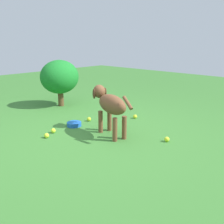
{
  "coord_description": "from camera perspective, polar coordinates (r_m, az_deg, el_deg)",
  "views": [
    {
      "loc": [
        -2.14,
        -2.39,
        1.28
      ],
      "look_at": [
        0.24,
        -0.14,
        0.34
      ],
      "focal_mm": 40.62,
      "sensor_mm": 36.0,
      "label": 1
    }
  ],
  "objects": [
    {
      "name": "dog",
      "position": [
        3.42,
        -0.5,
        1.76
      ],
      "size": [
        0.38,
        0.94,
        0.65
      ],
      "rotation": [
        0.0,
        0.0,
        1.31
      ],
      "color": "brown",
      "rests_on": "ground"
    },
    {
      "name": "tennis_ball_1",
      "position": [
        3.68,
        -13.08,
        -4.11
      ],
      "size": [
        0.07,
        0.07,
        0.07
      ],
      "primitive_type": "sphere",
      "color": "#CCE430",
      "rests_on": "ground"
    },
    {
      "name": "tennis_ball_0",
      "position": [
        4.11,
        -5.2,
        -1.61
      ],
      "size": [
        0.07,
        0.07,
        0.07
      ],
      "primitive_type": "sphere",
      "color": "#C4DD2C",
      "rests_on": "ground"
    },
    {
      "name": "water_bowl",
      "position": [
        3.91,
        -8.52,
        -2.71
      ],
      "size": [
        0.22,
        0.22,
        0.06
      ],
      "primitive_type": "cylinder",
      "color": "blue",
      "rests_on": "ground"
    },
    {
      "name": "tennis_ball_3",
      "position": [
        3.36,
        12.25,
        -6.03
      ],
      "size": [
        0.07,
        0.07,
        0.07
      ],
      "primitive_type": "sphere",
      "color": "#CCE52C",
      "rests_on": "ground"
    },
    {
      "name": "shrub_near",
      "position": [
        5.05,
        -11.7,
        7.71
      ],
      "size": [
        0.76,
        0.69,
        0.9
      ],
      "color": "brown",
      "rests_on": "ground"
    },
    {
      "name": "ground",
      "position": [
        3.45,
        -4.45,
        -5.72
      ],
      "size": [
        14.0,
        14.0,
        0.0
      ],
      "primitive_type": "plane",
      "color": "#38722D"
    },
    {
      "name": "tennis_ball_2",
      "position": [
        4.25,
        5.21,
        -1.02
      ],
      "size": [
        0.07,
        0.07,
        0.07
      ],
      "primitive_type": "sphere",
      "color": "#CADA2B",
      "rests_on": "ground"
    },
    {
      "name": "tennis_ball_4",
      "position": [
        3.52,
        -14.52,
        -5.15
      ],
      "size": [
        0.07,
        0.07,
        0.07
      ],
      "primitive_type": "sphere",
      "color": "#CBE530",
      "rests_on": "ground"
    }
  ]
}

